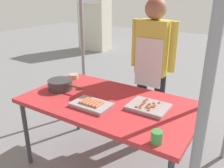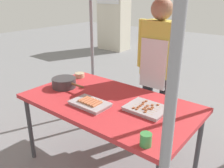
{
  "view_description": "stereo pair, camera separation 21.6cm",
  "coord_description": "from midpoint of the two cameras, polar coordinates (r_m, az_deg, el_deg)",
  "views": [
    {
      "loc": [
        1.09,
        -1.65,
        1.69
      ],
      "look_at": [
        0.0,
        0.05,
        0.9
      ],
      "focal_mm": 38.21,
      "sensor_mm": 36.0,
      "label": 1
    },
    {
      "loc": [
        1.26,
        -1.52,
        1.69
      ],
      "look_at": [
        0.0,
        0.05,
        0.9
      ],
      "focal_mm": 38.21,
      "sensor_mm": 36.0,
      "label": 2
    }
  ],
  "objects": [
    {
      "name": "drink_cup_near_edge",
      "position": [
        1.6,
        6.81,
        -12.64
      ],
      "size": [
        0.08,
        0.08,
        0.09
      ],
      "primitive_type": "cylinder",
      "color": "#3F994C",
      "rests_on": "stall_table"
    },
    {
      "name": "vendor_woman",
      "position": [
        2.66,
        7.33,
        5.46
      ],
      "size": [
        0.52,
        0.23,
        1.63
      ],
      "rotation": [
        0.0,
        0.0,
        3.14
      ],
      "color": "black",
      "rests_on": "ground"
    },
    {
      "name": "tray_grilled_sausages",
      "position": [
        2.09,
        -7.9,
        -4.91
      ],
      "size": [
        0.34,
        0.22,
        0.05
      ],
      "color": "#ADADB2",
      "rests_on": "stall_table"
    },
    {
      "name": "cooking_wok",
      "position": [
        2.5,
        -14.7,
        -0.12
      ],
      "size": [
        0.41,
        0.25,
        0.1
      ],
      "color": "#38383A",
      "rests_on": "stall_table"
    },
    {
      "name": "neighbor_stall_left",
      "position": [
        7.43,
        -5.07,
        15.62
      ],
      "size": [
        0.89,
        0.56,
        1.92
      ],
      "color": "beige",
      "rests_on": "ground"
    },
    {
      "name": "ground_plane",
      "position": [
        2.6,
        -3.16,
        -19.25
      ],
      "size": [
        18.0,
        18.0,
        0.0
      ],
      "primitive_type": "plane",
      "color": "slate"
    },
    {
      "name": "condiment_bowl",
      "position": [
        2.79,
        -11.38,
        1.76
      ],
      "size": [
        0.11,
        0.11,
        0.05
      ],
      "primitive_type": "cylinder",
      "color": "#BFB28C",
      "rests_on": "stall_table"
    },
    {
      "name": "tray_meat_skewers",
      "position": [
        2.05,
        5.76,
        -5.52
      ],
      "size": [
        0.34,
        0.27,
        0.04
      ],
      "color": "#ADADB2",
      "rests_on": "stall_table"
    },
    {
      "name": "stall_table",
      "position": [
        2.21,
        -3.52,
        -5.36
      ],
      "size": [
        1.6,
        0.9,
        0.75
      ],
      "color": "#C63338",
      "rests_on": "ground"
    }
  ]
}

